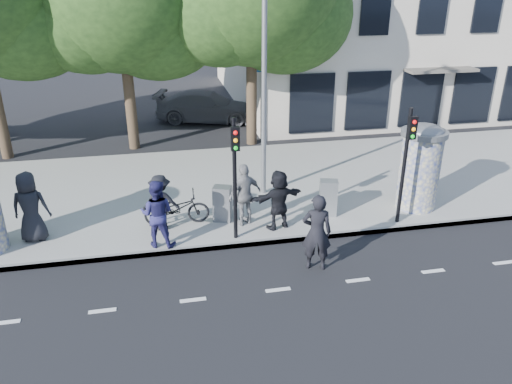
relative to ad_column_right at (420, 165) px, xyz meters
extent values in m
plane|color=black|center=(-5.20, -4.70, -1.54)|extent=(120.00, 120.00, 0.00)
cube|color=gray|center=(-5.20, 2.80, -1.46)|extent=(40.00, 8.00, 0.15)
cube|color=slate|center=(-5.20, -1.15, -1.46)|extent=(40.00, 0.10, 0.16)
cube|color=silver|center=(-5.20, -3.30, -1.53)|extent=(32.00, 0.12, 0.01)
cylinder|color=beige|center=(0.00, 0.00, -0.24)|extent=(1.20, 1.20, 2.30)
cylinder|color=slate|center=(0.00, 0.00, 0.99)|extent=(1.36, 1.36, 0.16)
ellipsoid|color=slate|center=(0.00, 0.00, 1.07)|extent=(1.10, 1.10, 0.38)
cylinder|color=black|center=(-5.80, -0.85, 0.31)|extent=(0.11, 0.11, 3.40)
cube|color=black|center=(-5.80, -1.03, 1.51)|extent=(0.22, 0.14, 0.62)
cylinder|color=black|center=(-1.00, -0.85, 0.31)|extent=(0.11, 0.11, 3.40)
cube|color=black|center=(-1.00, -1.03, 1.51)|extent=(0.22, 0.14, 0.62)
cylinder|color=slate|center=(-4.40, 2.00, 2.61)|extent=(0.16, 0.16, 8.00)
cylinder|color=#38281C|center=(-8.70, 8.00, 0.67)|extent=(0.44, 0.44, 4.41)
cylinder|color=#38281C|center=(-3.70, 7.60, 0.76)|extent=(0.44, 0.44, 4.59)
cube|color=black|center=(6.80, 7.75, 0.06)|extent=(18.00, 0.10, 2.60)
cube|color=#59544C|center=(4.80, 7.40, 1.36)|extent=(3.20, 0.90, 0.12)
cube|color=#194C8C|center=(-2.70, 7.75, 1.66)|extent=(1.60, 0.06, 0.30)
imported|color=black|center=(-11.18, 0.13, -0.41)|extent=(1.01, 0.71, 1.96)
imported|color=navy|center=(-7.87, -0.84, -0.46)|extent=(1.06, 0.93, 1.85)
imported|color=black|center=(-7.76, 0.08, -0.57)|extent=(1.10, 0.69, 1.63)
imported|color=gray|center=(-5.40, -0.08, -0.47)|extent=(1.23, 1.00, 1.84)
imported|color=black|center=(-4.52, -0.51, -0.52)|extent=(1.71, 0.98, 1.74)
imported|color=black|center=(-4.05, -2.53, -0.53)|extent=(0.84, 0.66, 2.02)
imported|color=black|center=(-7.32, 0.30, -0.90)|extent=(0.70, 1.88, 0.98)
cube|color=slate|center=(-6.00, 0.26, -0.85)|extent=(0.61, 0.53, 1.07)
cube|color=gray|center=(-2.86, 0.01, -0.84)|extent=(0.61, 0.51, 1.10)
imported|color=#515258|center=(-5.19, 11.54, -0.80)|extent=(3.41, 5.43, 1.47)
camera|label=1|loc=(-7.67, -12.81, 5.33)|focal=35.00mm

